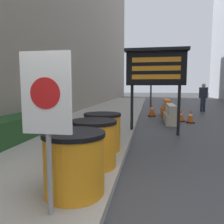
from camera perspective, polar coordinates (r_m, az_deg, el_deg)
The scene contains 14 objects.
ground_plane at distance 2.98m, azimuth -1.91°, elevation -26.39°, with size 120.00×120.00×0.00m, color #38383A.
hedge_strip at distance 6.26m, azimuth -27.29°, elevation -4.79°, with size 0.90×5.20×0.64m.
barrel_drum_foreground at distance 3.13m, azimuth -9.82°, elevation -12.91°, with size 0.86×0.86×0.87m.
barrel_drum_middle at distance 4.09m, azimuth -4.84°, elevation -8.15°, with size 0.86×0.86×0.87m.
barrel_drum_back at distance 5.10m, azimuth -2.48°, elevation -5.18°, with size 0.86×0.86×0.87m.
warning_sign at distance 2.49m, azimuth -16.71°, elevation 1.59°, with size 0.57×0.08×1.85m.
message_board at distance 7.51m, azimuth 11.38°, elevation 11.01°, with size 2.07×0.36×2.88m.
jersey_barrier_cream at distance 10.18m, azimuth 15.05°, elevation -0.72°, with size 0.53×1.94×0.84m.
jersey_barrier_orange_near at distance 12.57m, azimuth 14.05°, elevation 0.84°, with size 0.55×1.94×0.93m.
traffic_cone_near at distance 10.50m, azimuth 19.82°, elevation -1.03°, with size 0.35×0.35×0.62m.
traffic_cone_mid at distance 12.32m, azimuth 10.36°, elevation 0.66°, with size 0.43×0.43×0.76m.
traffic_cone_far at distance 10.79m, azimuth 17.62°, elevation -0.81°, with size 0.33×0.33×0.60m.
traffic_light_near_curb at distance 16.42m, azimuth 10.24°, elevation 10.89°, with size 0.28×0.44×3.98m.
pedestrian_worker at distance 15.57m, azimuth 22.74°, elevation 4.10°, with size 0.49×0.31×1.84m.
Camera 1 is at (0.51, -2.45, 1.62)m, focal length 35.00 mm.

